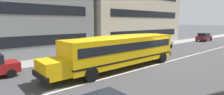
# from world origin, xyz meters

# --- Properties ---
(ground_plane) EXTENTS (400.00, 400.00, 0.00)m
(ground_plane) POSITION_xyz_m (0.00, 0.00, 0.00)
(ground_plane) COLOR #424244
(sidewalk_far) EXTENTS (120.00, 3.00, 0.01)m
(sidewalk_far) POSITION_xyz_m (0.00, 8.01, 0.01)
(sidewalk_far) COLOR gray
(sidewalk_far) RESTS_ON ground_plane
(lane_centreline) EXTENTS (110.00, 0.16, 0.01)m
(lane_centreline) POSITION_xyz_m (0.00, 0.00, 0.00)
(lane_centreline) COLOR silver
(lane_centreline) RESTS_ON ground_plane
(school_bus) EXTENTS (12.53, 2.96, 2.80)m
(school_bus) POSITION_xyz_m (-3.98, 1.30, 1.66)
(school_bus) COLOR yellow
(school_bus) RESTS_ON ground_plane
(parked_car_silver_by_hydrant) EXTENTS (3.92, 1.92, 1.64)m
(parked_car_silver_by_hydrant) POSITION_xyz_m (7.78, 5.36, 0.84)
(parked_car_silver_by_hydrant) COLOR #B7BABF
(parked_car_silver_by_hydrant) RESTS_ON ground_plane
(parked_car_maroon_end_of_row) EXTENTS (3.92, 1.91, 1.64)m
(parked_car_maroon_end_of_row) POSITION_xyz_m (22.95, 5.41, 0.84)
(parked_car_maroon_end_of_row) COLOR maroon
(parked_car_maroon_end_of_row) RESTS_ON ground_plane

